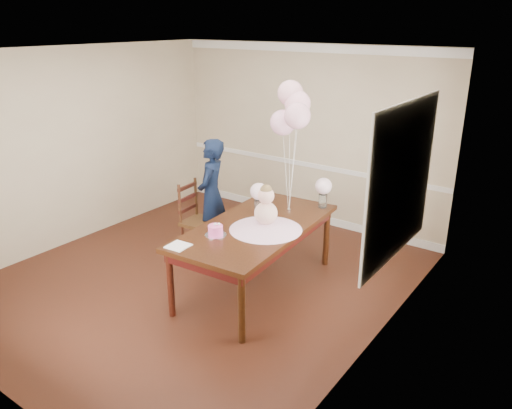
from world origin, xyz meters
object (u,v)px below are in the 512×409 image
object	(u,v)px
dining_table_top	(256,227)
dining_chair_seat	(200,222)
woman	(212,195)
birthday_cake	(215,230)

from	to	relation	value
dining_table_top	dining_chair_seat	bearing A→B (deg)	159.68
dining_chair_seat	woman	xyz separation A→B (m)	(0.04, 0.21, 0.34)
woman	dining_chair_seat	bearing A→B (deg)	-31.25
birthday_cake	woman	distance (m)	1.43
dining_table_top	dining_chair_seat	xyz separation A→B (m)	(-1.18, 0.35, -0.35)
birthday_cake	woman	xyz separation A→B (m)	(-0.96, 1.06, -0.10)
dining_table_top	woman	size ratio (longest dim) A/B	1.39
birthday_cake	dining_chair_seat	distance (m)	1.38
dining_table_top	birthday_cake	size ratio (longest dim) A/B	13.33
dining_chair_seat	woman	distance (m)	0.40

